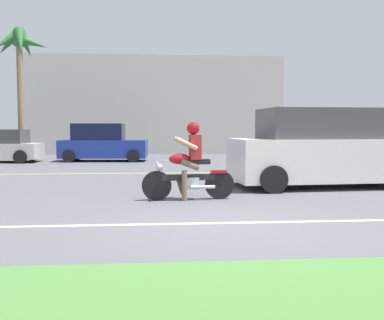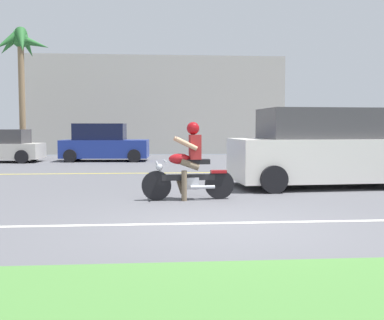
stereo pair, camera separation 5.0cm
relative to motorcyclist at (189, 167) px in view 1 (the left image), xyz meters
The scene contains 8 objects.
ground 0.94m from the motorcyclist, 57.35° to the left, with size 56.00×30.00×0.04m, color #545459.
lane_line_near 2.53m from the motorcyclist, 81.97° to the right, with size 50.40×0.12×0.01m, color silver.
lane_line_far 5.71m from the motorcyclist, 86.55° to the left, with size 50.40×0.12×0.01m, color yellow.
motorcyclist is the anchor object (origin of this frame).
suv_nearby 4.11m from the motorcyclist, 27.20° to the left, with size 4.96×2.45×1.97m.
parked_car_1 11.72m from the motorcyclist, 104.69° to the left, with size 3.88×2.01×1.67m.
palm_tree_0 14.84m from the motorcyclist, 118.53° to the left, with size 2.59×2.51×6.01m.
building_far 18.65m from the motorcyclist, 91.62° to the left, with size 14.43×4.00×5.50m, color #BCB7AD.
Camera 1 is at (-1.10, -7.08, 1.50)m, focal length 43.49 mm.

